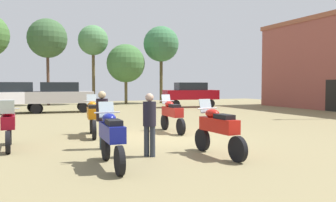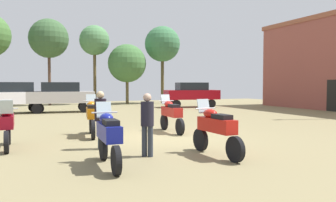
{
  "view_description": "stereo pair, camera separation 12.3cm",
  "coord_description": "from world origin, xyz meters",
  "px_view_note": "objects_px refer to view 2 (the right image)",
  "views": [
    {
      "loc": [
        -4.5,
        -11.37,
        1.91
      ],
      "look_at": [
        1.99,
        4.23,
        1.07
      ],
      "focal_mm": 36.9,
      "sensor_mm": 36.0,
      "label": 1
    },
    {
      "loc": [
        -4.39,
        -11.41,
        1.91
      ],
      "look_at": [
        1.99,
        4.23,
        1.07
      ],
      "focal_mm": 36.9,
      "sensor_mm": 36.0,
      "label": 2
    }
  ],
  "objects_px": {
    "tree_4": "(49,39)",
    "motorcycle_2": "(7,124)",
    "motorcycle_7": "(109,136)",
    "car_4": "(192,93)",
    "car_1": "(61,95)",
    "motorcycle_5": "(171,114)",
    "tree_5": "(127,63)",
    "motorcycle_3": "(216,128)",
    "person_3": "(147,120)",
    "tree_8": "(94,41)",
    "motorcycle_1": "(92,116)",
    "tree_7": "(162,44)",
    "person_1": "(100,115)",
    "car_5": "(12,95)"
  },
  "relations": [
    {
      "from": "tree_8",
      "to": "motorcycle_1",
      "type": "bearing_deg",
      "value": -100.55
    },
    {
      "from": "motorcycle_7",
      "to": "car_4",
      "type": "bearing_deg",
      "value": 60.43
    },
    {
      "from": "car_1",
      "to": "person_1",
      "type": "height_order",
      "value": "car_1"
    },
    {
      "from": "tree_4",
      "to": "motorcycle_2",
      "type": "bearing_deg",
      "value": -96.42
    },
    {
      "from": "motorcycle_3",
      "to": "tree_8",
      "type": "bearing_deg",
      "value": 83.38
    },
    {
      "from": "car_1",
      "to": "car_4",
      "type": "distance_m",
      "value": 10.4
    },
    {
      "from": "motorcycle_5",
      "to": "car_4",
      "type": "bearing_deg",
      "value": 61.53
    },
    {
      "from": "motorcycle_5",
      "to": "tree_5",
      "type": "bearing_deg",
      "value": 80.36
    },
    {
      "from": "motorcycle_3",
      "to": "tree_8",
      "type": "distance_m",
      "value": 24.84
    },
    {
      "from": "tree_7",
      "to": "tree_8",
      "type": "height_order",
      "value": "tree_7"
    },
    {
      "from": "car_1",
      "to": "tree_8",
      "type": "distance_m",
      "value": 10.19
    },
    {
      "from": "motorcycle_5",
      "to": "car_4",
      "type": "xyz_separation_m",
      "value": [
        7.15,
        12.8,
        0.45
      ]
    },
    {
      "from": "motorcycle_1",
      "to": "person_3",
      "type": "relative_size",
      "value": 1.34
    },
    {
      "from": "car_4",
      "to": "person_3",
      "type": "distance_m",
      "value": 19.25
    },
    {
      "from": "person_3",
      "to": "person_1",
      "type": "bearing_deg",
      "value": -14.16
    },
    {
      "from": "motorcycle_3",
      "to": "tree_4",
      "type": "relative_size",
      "value": 0.3
    },
    {
      "from": "car_1",
      "to": "car_5",
      "type": "distance_m",
      "value": 2.97
    },
    {
      "from": "motorcycle_7",
      "to": "tree_7",
      "type": "height_order",
      "value": "tree_7"
    },
    {
      "from": "person_3",
      "to": "tree_8",
      "type": "distance_m",
      "value": 24.34
    },
    {
      "from": "car_1",
      "to": "motorcycle_5",
      "type": "bearing_deg",
      "value": -160.12
    },
    {
      "from": "tree_7",
      "to": "motorcycle_2",
      "type": "bearing_deg",
      "value": -121.98
    },
    {
      "from": "motorcycle_2",
      "to": "motorcycle_7",
      "type": "xyz_separation_m",
      "value": [
        2.26,
        -3.27,
        0.0
      ]
    },
    {
      "from": "motorcycle_5",
      "to": "car_1",
      "type": "distance_m",
      "value": 11.91
    },
    {
      "from": "motorcycle_1",
      "to": "motorcycle_5",
      "type": "xyz_separation_m",
      "value": [
        3.06,
        -0.15,
        -0.02
      ]
    },
    {
      "from": "motorcycle_3",
      "to": "motorcycle_7",
      "type": "height_order",
      "value": "motorcycle_3"
    },
    {
      "from": "motorcycle_3",
      "to": "tree_7",
      "type": "relative_size",
      "value": 0.3
    },
    {
      "from": "car_1",
      "to": "tree_5",
      "type": "bearing_deg",
      "value": -36.82
    },
    {
      "from": "car_1",
      "to": "tree_7",
      "type": "bearing_deg",
      "value": -48.59
    },
    {
      "from": "person_1",
      "to": "tree_8",
      "type": "relative_size",
      "value": 0.23
    },
    {
      "from": "tree_8",
      "to": "motorcycle_7",
      "type": "bearing_deg",
      "value": -99.53
    },
    {
      "from": "motorcycle_1",
      "to": "tree_7",
      "type": "distance_m",
      "value": 22.15
    },
    {
      "from": "motorcycle_7",
      "to": "car_1",
      "type": "distance_m",
      "value": 16.15
    },
    {
      "from": "tree_4",
      "to": "car_5",
      "type": "bearing_deg",
      "value": -108.46
    },
    {
      "from": "motorcycle_3",
      "to": "person_1",
      "type": "distance_m",
      "value": 3.36
    },
    {
      "from": "car_4",
      "to": "tree_5",
      "type": "height_order",
      "value": "tree_5"
    },
    {
      "from": "motorcycle_5",
      "to": "person_3",
      "type": "xyz_separation_m",
      "value": [
        -2.33,
        -3.96,
        0.24
      ]
    },
    {
      "from": "tree_4",
      "to": "tree_8",
      "type": "xyz_separation_m",
      "value": [
        3.97,
        -0.02,
        -0.01
      ]
    },
    {
      "from": "person_3",
      "to": "car_5",
      "type": "bearing_deg",
      "value": -31.99
    },
    {
      "from": "car_1",
      "to": "person_1",
      "type": "relative_size",
      "value": 2.63
    },
    {
      "from": "person_3",
      "to": "tree_4",
      "type": "height_order",
      "value": "tree_4"
    },
    {
      "from": "motorcycle_5",
      "to": "person_3",
      "type": "height_order",
      "value": "person_3"
    },
    {
      "from": "motorcycle_1",
      "to": "tree_5",
      "type": "bearing_deg",
      "value": 77.94
    },
    {
      "from": "motorcycle_3",
      "to": "person_3",
      "type": "bearing_deg",
      "value": 156.27
    },
    {
      "from": "car_4",
      "to": "person_3",
      "type": "bearing_deg",
      "value": 158.4
    },
    {
      "from": "motorcycle_7",
      "to": "tree_5",
      "type": "bearing_deg",
      "value": 75.39
    },
    {
      "from": "car_5",
      "to": "tree_4",
      "type": "relative_size",
      "value": 0.6
    },
    {
      "from": "motorcycle_2",
      "to": "car_1",
      "type": "height_order",
      "value": "car_1"
    },
    {
      "from": "motorcycle_2",
      "to": "motorcycle_7",
      "type": "relative_size",
      "value": 0.99
    },
    {
      "from": "motorcycle_3",
      "to": "tree_4",
      "type": "height_order",
      "value": "tree_4"
    },
    {
      "from": "car_1",
      "to": "tree_8",
      "type": "height_order",
      "value": "tree_8"
    }
  ]
}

